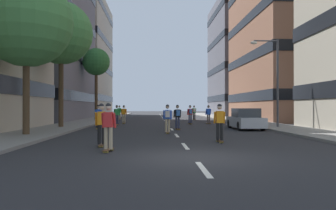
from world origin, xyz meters
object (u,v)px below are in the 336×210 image
at_px(street_tree_far, 26,21).
at_px(skater_2, 178,115).
at_px(streetlamp_right, 273,73).
at_px(skater_11, 194,112).
at_px(skater_3, 167,117).
at_px(parked_car_near, 245,120).
at_px(skater_10, 98,116).
at_px(skater_0, 101,123).
at_px(skater_4, 108,125).
at_px(street_tree_near, 61,33).
at_px(skater_5, 190,113).
at_px(skater_6, 124,113).
at_px(skater_9, 220,121).
at_px(skater_1, 208,114).
at_px(street_tree_mid, 96,62).
at_px(skater_7, 119,112).
at_px(skater_8, 117,114).

distance_m(street_tree_far, skater_2, 11.29).
bearing_deg(streetlamp_right, street_tree_far, -159.93).
bearing_deg(skater_11, skater_3, -101.73).
bearing_deg(streetlamp_right, parked_car_near, -167.40).
distance_m(parked_car_near, skater_10, 10.75).
relative_size(skater_0, skater_2, 1.00).
bearing_deg(skater_4, parked_car_near, 53.92).
bearing_deg(parked_car_near, streetlamp_right, 12.60).
xyz_separation_m(street_tree_near, skater_5, (10.35, 5.50, -6.14)).
relative_size(parked_car_near, street_tree_far, 0.51).
height_order(street_tree_far, skater_3, street_tree_far).
bearing_deg(parked_car_near, skater_6, 139.87).
bearing_deg(skater_6, skater_2, -61.35).
height_order(skater_9, skater_10, same).
xyz_separation_m(skater_1, skater_6, (-8.05, 0.73, 0.00)).
bearing_deg(street_tree_far, skater_10, 64.56).
distance_m(street_tree_mid, skater_0, 27.25).
xyz_separation_m(skater_10, skater_11, (9.03, 15.60, 0.03)).
bearing_deg(street_tree_mid, skater_9, -68.07).
bearing_deg(skater_0, skater_7, 94.51).
xyz_separation_m(skater_8, skater_10, (-0.82, -4.76, 0.00)).
xyz_separation_m(streetlamp_right, skater_9, (-5.82, -9.00, -3.15)).
bearing_deg(skater_5, skater_0, -108.36).
bearing_deg(skater_7, street_tree_near, -98.50).
relative_size(skater_3, skater_5, 1.00).
height_order(streetlamp_right, skater_6, streetlamp_right).
xyz_separation_m(skater_1, skater_10, (-9.26, -6.51, 0.00)).
height_order(streetlamp_right, skater_10, streetlamp_right).
height_order(street_tree_far, streetlamp_right, street_tree_far).
bearing_deg(skater_5, skater_4, -105.46).
relative_size(skater_0, skater_6, 1.00).
relative_size(skater_7, skater_11, 1.00).
relative_size(street_tree_far, skater_9, 4.89).
bearing_deg(skater_5, street_tree_near, -152.03).
height_order(street_tree_mid, skater_1, street_tree_mid).
bearing_deg(skater_10, skater_11, 59.93).
xyz_separation_m(streetlamp_right, skater_4, (-10.51, -11.88, -3.15)).
bearing_deg(street_tree_near, skater_2, -11.20).
xyz_separation_m(skater_1, skater_7, (-9.57, 11.27, 0.00)).
bearing_deg(skater_4, skater_3, 72.52).
distance_m(parked_car_near, skater_11, 16.46).
bearing_deg(skater_11, skater_9, -94.43).
bearing_deg(parked_car_near, street_tree_near, 174.17).
xyz_separation_m(street_tree_mid, skater_10, (2.88, -15.54, -5.99)).
relative_size(parked_car_near, skater_2, 2.47).
distance_m(streetlamp_right, skater_3, 9.46).
relative_size(skater_3, skater_7, 1.00).
xyz_separation_m(skater_4, skater_10, (-2.42, 12.15, 0.00)).
bearing_deg(skater_1, skater_2, -114.66).
relative_size(skater_6, skater_8, 1.00).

